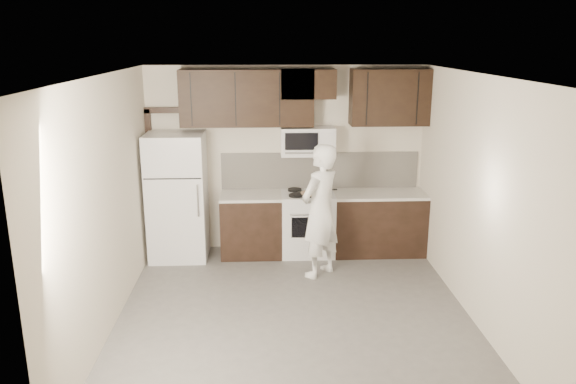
{
  "coord_description": "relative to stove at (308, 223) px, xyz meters",
  "views": [
    {
      "loc": [
        -0.33,
        -5.79,
        3.06
      ],
      "look_at": [
        -0.03,
        0.9,
        1.22
      ],
      "focal_mm": 35.0,
      "sensor_mm": 36.0,
      "label": 1
    }
  ],
  "objects": [
    {
      "name": "microwave",
      "position": [
        -0.0,
        0.12,
        1.19
      ],
      "size": [
        0.76,
        0.42,
        0.4
      ],
      "color": "silver",
      "rests_on": "upper_cabinets"
    },
    {
      "name": "door_trim",
      "position": [
        -2.22,
        0.27,
        0.79
      ],
      "size": [
        0.5,
        0.08,
        2.12
      ],
      "color": "black",
      "rests_on": "floor"
    },
    {
      "name": "pizza",
      "position": [
        0.03,
        -0.1,
        0.48
      ],
      "size": [
        0.32,
        0.32,
        0.02
      ],
      "primitive_type": "cylinder",
      "rotation": [
        0.0,
        0.0,
        -0.22
      ],
      "color": "beige",
      "rests_on": "baking_tray"
    },
    {
      "name": "backsplash",
      "position": [
        0.2,
        0.3,
        0.72
      ],
      "size": [
        2.9,
        0.02,
        0.54
      ],
      "primitive_type": "cube",
      "color": "beige",
      "rests_on": "counter_run"
    },
    {
      "name": "person",
      "position": [
        0.1,
        -0.79,
        0.43
      ],
      "size": [
        0.75,
        0.76,
        1.78
      ],
      "primitive_type": "imported",
      "rotation": [
        0.0,
        0.0,
        3.96
      ],
      "color": "white",
      "rests_on": "floor"
    },
    {
      "name": "upper_cabinets",
      "position": [
        -0.09,
        0.14,
        1.82
      ],
      "size": [
        3.48,
        0.35,
        0.78
      ],
      "color": "black",
      "rests_on": "back_wall"
    },
    {
      "name": "saucepan",
      "position": [
        0.18,
        -0.15,
        0.52
      ],
      "size": [
        0.31,
        0.18,
        0.17
      ],
      "color": "silver",
      "rests_on": "stove"
    },
    {
      "name": "baking_tray",
      "position": [
        0.03,
        -0.1,
        0.46
      ],
      "size": [
        0.46,
        0.38,
        0.02
      ],
      "primitive_type": "cube",
      "rotation": [
        0.0,
        0.0,
        -0.22
      ],
      "color": "black",
      "rests_on": "counter_run"
    },
    {
      "name": "counter_run",
      "position": [
        0.3,
        0.0,
        -0.0
      ],
      "size": [
        2.95,
        0.64,
        0.91
      ],
      "color": "black",
      "rests_on": "floor"
    },
    {
      "name": "ceiling",
      "position": [
        -0.3,
        -1.94,
        2.24
      ],
      "size": [
        4.5,
        4.5,
        0.0
      ],
      "primitive_type": "plane",
      "rotation": [
        3.14,
        0.0,
        0.0
      ],
      "color": "white",
      "rests_on": "back_wall"
    },
    {
      "name": "refrigerator",
      "position": [
        -1.85,
        -0.05,
        0.44
      ],
      "size": [
        0.8,
        0.76,
        1.8
      ],
      "color": "silver",
      "rests_on": "floor"
    },
    {
      "name": "stove",
      "position": [
        0.0,
        0.0,
        0.0
      ],
      "size": [
        0.76,
        0.66,
        0.94
      ],
      "color": "silver",
      "rests_on": "floor"
    },
    {
      "name": "floor",
      "position": [
        -0.3,
        -1.94,
        -0.46
      ],
      "size": [
        4.5,
        4.5,
        0.0
      ],
      "primitive_type": "plane",
      "color": "#555350",
      "rests_on": "ground"
    },
    {
      "name": "back_wall",
      "position": [
        -0.3,
        0.31,
        0.89
      ],
      "size": [
        4.0,
        0.0,
        4.0
      ],
      "primitive_type": "plane",
      "rotation": [
        1.57,
        0.0,
        0.0
      ],
      "color": "beige",
      "rests_on": "ground"
    }
  ]
}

